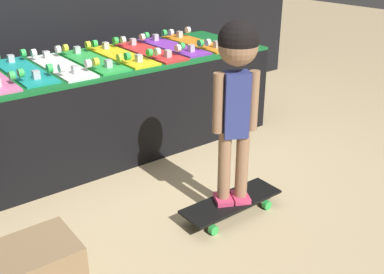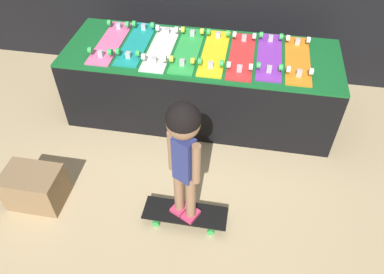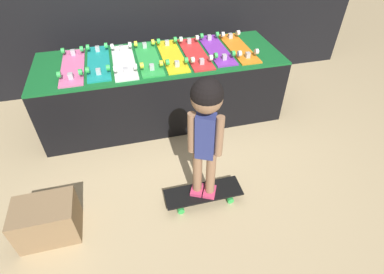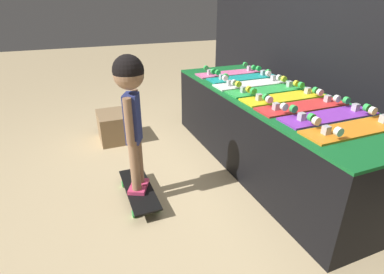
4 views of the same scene
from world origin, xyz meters
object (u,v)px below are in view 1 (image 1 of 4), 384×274
skateboard_red_on_rack (150,50)px  skateboard_orange_on_rack (197,42)px  skateboard_yellow_on_rack (121,55)px  child (237,81)px  skateboard_white_on_rack (60,65)px  skateboard_teal_on_rack (23,70)px  skateboard_green_on_rack (92,60)px  skateboard_on_floor (232,203)px  skateboard_purple_on_rack (172,45)px

skateboard_red_on_rack → skateboard_orange_on_rack: size_ratio=1.00×
skateboard_yellow_on_rack → child: 1.25m
skateboard_white_on_rack → skateboard_orange_on_rack: 1.15m
child → skateboard_red_on_rack: bearing=104.4°
skateboard_teal_on_rack → child: child is taller
skateboard_green_on_rack → skateboard_on_floor: size_ratio=1.20×
skateboard_red_on_rack → skateboard_purple_on_rack: 0.23m
skateboard_yellow_on_rack → skateboard_orange_on_rack: 0.69m
skateboard_teal_on_rack → skateboard_yellow_on_rack: size_ratio=1.00×
skateboard_yellow_on_rack → skateboard_on_floor: (-0.03, -1.24, -0.61)m
skateboard_yellow_on_rack → skateboard_purple_on_rack: same height
skateboard_red_on_rack → child: bearing=-101.7°
skateboard_yellow_on_rack → skateboard_red_on_rack: (0.23, -0.01, 0.00)m
skateboard_orange_on_rack → skateboard_red_on_rack: bearing=-177.7°
skateboard_yellow_on_rack → skateboard_on_floor: bearing=-91.2°
skateboard_yellow_on_rack → child: size_ratio=0.73×
skateboard_green_on_rack → skateboard_red_on_rack: bearing=-0.7°
skateboard_yellow_on_rack → skateboard_orange_on_rack: (0.69, 0.01, 0.00)m
skateboard_teal_on_rack → skateboard_white_on_rack: (0.23, -0.04, 0.00)m
skateboard_purple_on_rack → skateboard_orange_on_rack: same height
skateboard_yellow_on_rack → skateboard_on_floor: size_ratio=1.20×
skateboard_purple_on_rack → child: (-0.49, -1.26, 0.11)m
skateboard_purple_on_rack → child: 1.36m
skateboard_green_on_rack → skateboard_teal_on_rack: bearing=176.0°
skateboard_green_on_rack → skateboard_on_floor: bearing=-80.6°
skateboard_teal_on_rack → skateboard_orange_on_rack: 1.38m
skateboard_orange_on_rack → skateboard_on_floor: bearing=-119.9°
skateboard_teal_on_rack → skateboard_yellow_on_rack: 0.69m
skateboard_red_on_rack → child: size_ratio=0.73×
skateboard_teal_on_rack → skateboard_on_floor: 1.56m
skateboard_red_on_rack → child: child is taller
skateboard_yellow_on_rack → child: (-0.03, -1.24, 0.11)m
skateboard_on_floor → child: child is taller
skateboard_white_on_rack → skateboard_red_on_rack: size_ratio=1.00×
skateboard_white_on_rack → skateboard_yellow_on_rack: size_ratio=1.00×
skateboard_white_on_rack → skateboard_green_on_rack: size_ratio=1.00×
skateboard_white_on_rack → skateboard_green_on_rack: 0.23m
skateboard_white_on_rack → skateboard_orange_on_rack: size_ratio=1.00×
skateboard_purple_on_rack → skateboard_orange_on_rack: size_ratio=1.00×
skateboard_red_on_rack → skateboard_green_on_rack: bearing=179.3°
skateboard_green_on_rack → skateboard_red_on_rack: (0.46, -0.01, 0.00)m
skateboard_teal_on_rack → skateboard_on_floor: skateboard_teal_on_rack is taller
skateboard_white_on_rack → skateboard_red_on_rack: (0.69, 0.00, 0.00)m
skateboard_teal_on_rack → child: size_ratio=0.73×
skateboard_purple_on_rack → skateboard_white_on_rack: bearing=-177.8°
skateboard_orange_on_rack → skateboard_green_on_rack: bearing=-179.2°
skateboard_red_on_rack → skateboard_white_on_rack: bearing=-179.8°
skateboard_yellow_on_rack → skateboard_orange_on_rack: bearing=0.7°
skateboard_red_on_rack → skateboard_orange_on_rack: 0.46m
skateboard_teal_on_rack → skateboard_red_on_rack: bearing=-2.3°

